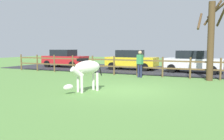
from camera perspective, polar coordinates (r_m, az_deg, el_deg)
name	(u,v)px	position (r m, az deg, el deg)	size (l,w,h in m)	color
ground_plane	(128,90)	(10.80, 3.66, -4.64)	(60.00, 60.00, 0.00)	#5B8C42
parking_asphalt	(169,70)	(19.70, 13.18, -0.10)	(28.00, 7.40, 0.05)	#2D2D33
paddock_fence	(150,65)	(15.56, 8.76, 1.07)	(21.31, 0.11, 1.26)	brown
bare_tree	(211,37)	(14.67, 22.05, 7.13)	(1.60, 1.53, 4.49)	#513A23
zebra	(86,70)	(10.29, -6.06, 0.05)	(1.05, 1.81, 1.41)	white
parked_car_red	(65,58)	(22.45, -10.93, 2.71)	(4.04, 1.97, 1.56)	red
parked_car_yellow	(131,60)	(19.69, 4.49, 2.41)	(4.04, 1.97, 1.56)	yellow
parked_car_white	(193,61)	(18.30, 18.35, 1.92)	(4.14, 2.19, 1.56)	white
visitor_near_fence	(140,63)	(15.09, 6.50, 1.70)	(0.41, 0.31, 1.64)	#232847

